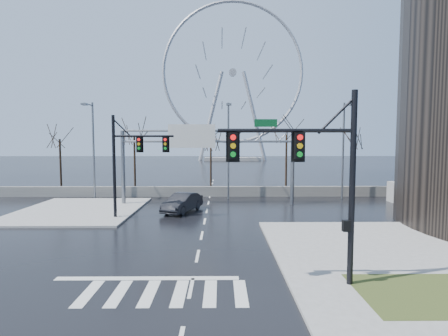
{
  "coord_description": "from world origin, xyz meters",
  "views": [
    {
      "loc": [
        1.22,
        -17.86,
        5.95
      ],
      "look_at": [
        1.46,
        8.24,
        4.0
      ],
      "focal_mm": 28.0,
      "sensor_mm": 36.0,
      "label": 1
    }
  ],
  "objects_px": {
    "signal_mast_far": "(129,157)",
    "sign_gantry": "(204,150)",
    "ferris_wheel": "(233,78)",
    "car": "(182,203)",
    "signal_mast_near": "(319,169)"
  },
  "relations": [
    {
      "from": "signal_mast_far",
      "to": "ferris_wheel",
      "type": "bearing_deg",
      "value": 82.8
    },
    {
      "from": "signal_mast_far",
      "to": "car",
      "type": "bearing_deg",
      "value": 34.88
    },
    {
      "from": "signal_mast_far",
      "to": "car",
      "type": "distance_m",
      "value": 6.15
    },
    {
      "from": "signal_mast_near",
      "to": "sign_gantry",
      "type": "relative_size",
      "value": 0.49
    },
    {
      "from": "sign_gantry",
      "to": "ferris_wheel",
      "type": "distance_m",
      "value": 82.91
    },
    {
      "from": "sign_gantry",
      "to": "signal_mast_far",
      "type": "bearing_deg",
      "value": -132.47
    },
    {
      "from": "sign_gantry",
      "to": "car",
      "type": "bearing_deg",
      "value": -116.78
    },
    {
      "from": "car",
      "to": "signal_mast_far",
      "type": "bearing_deg",
      "value": -123.32
    },
    {
      "from": "ferris_wheel",
      "to": "sign_gantry",
      "type": "bearing_deg",
      "value": -93.84
    },
    {
      "from": "sign_gantry",
      "to": "ferris_wheel",
      "type": "bearing_deg",
      "value": 86.16
    },
    {
      "from": "sign_gantry",
      "to": "car",
      "type": "relative_size",
      "value": 3.4
    },
    {
      "from": "signal_mast_far",
      "to": "sign_gantry",
      "type": "relative_size",
      "value": 0.49
    },
    {
      "from": "sign_gantry",
      "to": "ferris_wheel",
      "type": "relative_size",
      "value": 0.32
    },
    {
      "from": "signal_mast_near",
      "to": "ferris_wheel",
      "type": "height_order",
      "value": "ferris_wheel"
    },
    {
      "from": "signal_mast_near",
      "to": "ferris_wheel",
      "type": "distance_m",
      "value": 101.29
    }
  ]
}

